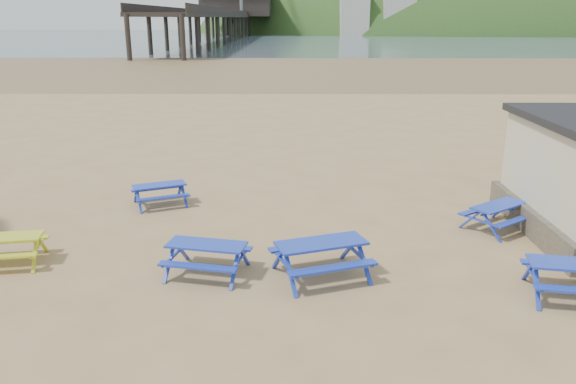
{
  "coord_description": "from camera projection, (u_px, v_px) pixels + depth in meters",
  "views": [
    {
      "loc": [
        0.57,
        -13.19,
        5.57
      ],
      "look_at": [
        0.45,
        1.5,
        1.0
      ],
      "focal_mm": 35.0,
      "sensor_mm": 36.0,
      "label": 1
    }
  ],
  "objects": [
    {
      "name": "ground",
      "position": [
        270.0,
        247.0,
        14.25
      ],
      "size": [
        400.0,
        400.0,
        0.0
      ],
      "primitive_type": "plane",
      "color": "tan",
      "rests_on": "ground"
    },
    {
      "name": "wet_sand",
      "position": [
        288.0,
        67.0,
        66.76
      ],
      "size": [
        400.0,
        400.0,
        0.0
      ],
      "primitive_type": "plane",
      "color": "olive",
      "rests_on": "ground"
    },
    {
      "name": "sea",
      "position": [
        291.0,
        36.0,
        176.57
      ],
      "size": [
        400.0,
        400.0,
        0.0
      ],
      "primitive_type": "plane",
      "color": "#42525E",
      "rests_on": "ground"
    },
    {
      "name": "picnic_table_blue_a",
      "position": [
        160.0,
        195.0,
        17.36
      ],
      "size": [
        1.97,
        1.81,
        0.67
      ],
      "rotation": [
        0.0,
        0.0,
        0.42
      ],
      "color": "#1E17AA",
      "rests_on": "ground"
    },
    {
      "name": "picnic_table_blue_c",
      "position": [
        498.0,
        217.0,
        15.35
      ],
      "size": [
        2.18,
        2.1,
        0.71
      ],
      "rotation": [
        0.0,
        0.0,
        0.62
      ],
      "color": "#1E17AA",
      "rests_on": "ground"
    },
    {
      "name": "picnic_table_blue_d",
      "position": [
        207.0,
        259.0,
        12.65
      ],
      "size": [
        2.01,
        1.75,
        0.74
      ],
      "rotation": [
        0.0,
        0.0,
        -0.21
      ],
      "color": "#1E17AA",
      "rests_on": "ground"
    },
    {
      "name": "picnic_table_blue_e",
      "position": [
        321.0,
        259.0,
        12.5
      ],
      "size": [
        2.42,
        2.18,
        0.84
      ],
      "rotation": [
        0.0,
        0.0,
        0.34
      ],
      "color": "#1E17AA",
      "rests_on": "ground"
    },
    {
      "name": "picnic_table_blue_f",
      "position": [
        574.0,
        280.0,
        11.56
      ],
      "size": [
        2.08,
        1.79,
        0.78
      ],
      "rotation": [
        0.0,
        0.0,
        -0.17
      ],
      "color": "#1E17AA",
      "rests_on": "ground"
    },
    {
      "name": "picnic_table_yellow",
      "position": [
        6.0,
        250.0,
        13.18
      ],
      "size": [
        1.86,
        1.59,
        0.69
      ],
      "rotation": [
        0.0,
        0.0,
        0.17
      ],
      "color": "gold",
      "rests_on": "ground"
    },
    {
      "name": "pier",
      "position": [
        236.0,
        18.0,
        182.96
      ],
      "size": [
        24.0,
        220.0,
        39.29
      ],
      "color": "black",
      "rests_on": "ground"
    },
    {
      "name": "headland_town",
      "position": [
        505.0,
        56.0,
        235.75
      ],
      "size": [
        264.0,
        144.0,
        108.0
      ],
      "color": "#2D4C1E",
      "rests_on": "ground"
    }
  ]
}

